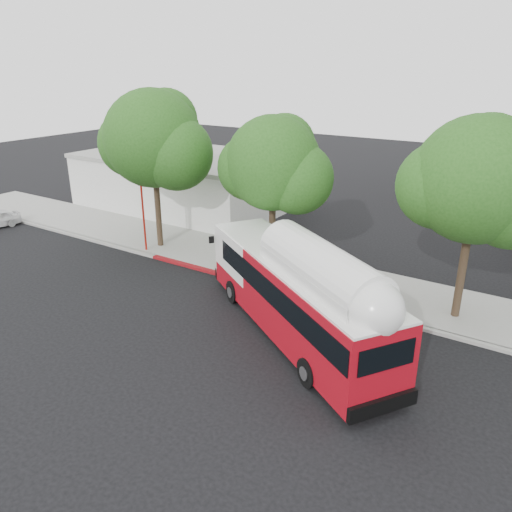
{
  "coord_description": "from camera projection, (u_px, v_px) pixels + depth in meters",
  "views": [
    {
      "loc": [
        12.35,
        -16.38,
        11.04
      ],
      "look_at": [
        -0.13,
        3.0,
        2.07
      ],
      "focal_mm": 35.0,
      "sensor_mm": 36.0,
      "label": 1
    }
  ],
  "objects": [
    {
      "name": "low_commercial_bldg",
      "position": [
        186.0,
        180.0,
        40.32
      ],
      "size": [
        16.2,
        10.2,
        4.25
      ],
      "color": "silver",
      "rests_on": "ground"
    },
    {
      "name": "street_tree_left",
      "position": [
        160.0,
        143.0,
        29.33
      ],
      "size": [
        6.67,
        5.8,
        9.74
      ],
      "color": "#2D2116",
      "rests_on": "ground"
    },
    {
      "name": "sidewalk",
      "position": [
        291.0,
        270.0,
        28.13
      ],
      "size": [
        60.0,
        5.0,
        0.15
      ],
      "primitive_type": "cube",
      "color": "gray",
      "rests_on": "ground"
    },
    {
      "name": "signal_pole",
      "position": [
        144.0,
        216.0,
        30.29
      ],
      "size": [
        0.13,
        0.43,
        4.51
      ],
      "color": "#B01D12",
      "rests_on": "ground"
    },
    {
      "name": "street_tree_mid",
      "position": [
        280.0,
        168.0,
        25.97
      ],
      "size": [
        5.75,
        5.0,
        8.62
      ],
      "color": "#2D2116",
      "rests_on": "ground"
    },
    {
      "name": "red_curb_segment",
      "position": [
        221.0,
        274.0,
        27.61
      ],
      "size": [
        10.0,
        0.32,
        0.16
      ],
      "primitive_type": "cube",
      "color": "maroon",
      "rests_on": "ground"
    },
    {
      "name": "transit_bus",
      "position": [
        295.0,
        297.0,
        20.93
      ],
      "size": [
        12.27,
        9.16,
        3.9
      ],
      "rotation": [
        0.0,
        0.0,
        -0.58
      ],
      "color": "#A10B17",
      "rests_on": "ground"
    },
    {
      "name": "ground",
      "position": [
        223.0,
        318.0,
        23.07
      ],
      "size": [
        120.0,
        120.0,
        0.0
      ],
      "primitive_type": "plane",
      "color": "black",
      "rests_on": "ground"
    },
    {
      "name": "street_tree_right",
      "position": [
        487.0,
        186.0,
        20.63
      ],
      "size": [
        6.21,
        5.4,
        9.18
      ],
      "color": "#2D2116",
      "rests_on": "ground"
    },
    {
      "name": "curb_strip",
      "position": [
        267.0,
        287.0,
        26.1
      ],
      "size": [
        60.0,
        0.3,
        0.15
      ],
      "primitive_type": "cube",
      "color": "gray",
      "rests_on": "ground"
    }
  ]
}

